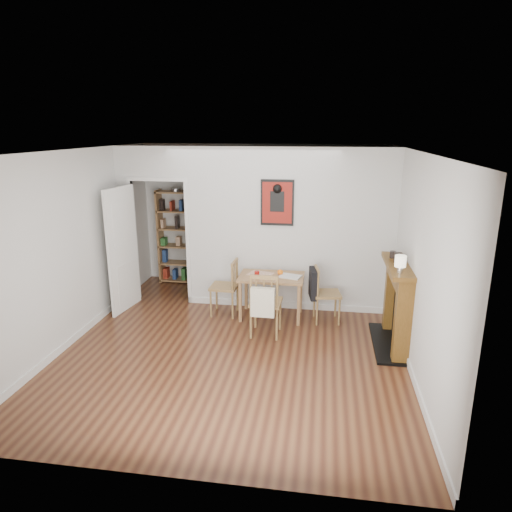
% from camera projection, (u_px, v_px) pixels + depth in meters
% --- Properties ---
extents(ground, '(5.20, 5.20, 0.00)m').
position_uv_depth(ground, '(237.00, 342.00, 6.35)').
color(ground, brown).
rests_on(ground, ground).
extents(room_shell, '(5.20, 5.20, 5.20)m').
position_uv_depth(room_shell, '(258.00, 230.00, 7.26)').
color(room_shell, beige).
rests_on(room_shell, ground).
extents(dining_table, '(0.99, 0.63, 0.68)m').
position_uv_depth(dining_table, '(271.00, 281.00, 7.03)').
color(dining_table, olive).
rests_on(dining_table, ground).
extents(chair_left, '(0.46, 0.46, 0.90)m').
position_uv_depth(chair_left, '(224.00, 287.00, 7.19)').
color(chair_left, olive).
rests_on(chair_left, ground).
extents(chair_right, '(0.55, 0.49, 0.87)m').
position_uv_depth(chair_right, '(326.00, 293.00, 6.92)').
color(chair_right, olive).
rests_on(chair_right, ground).
extents(chair_front, '(0.49, 0.55, 0.95)m').
position_uv_depth(chair_front, '(266.00, 303.00, 6.45)').
color(chair_front, olive).
rests_on(chair_front, ground).
extents(bookshelf, '(0.75, 0.30, 1.77)m').
position_uv_depth(bookshelf, '(178.00, 237.00, 8.62)').
color(bookshelf, olive).
rests_on(bookshelf, ground).
extents(fireplace, '(0.45, 1.25, 1.16)m').
position_uv_depth(fireplace, '(398.00, 303.00, 6.10)').
color(fireplace, brown).
rests_on(fireplace, ground).
extents(red_glass, '(0.08, 0.08, 0.10)m').
position_uv_depth(red_glass, '(257.00, 274.00, 6.92)').
color(red_glass, maroon).
rests_on(red_glass, dining_table).
extents(orange_fruit, '(0.09, 0.09, 0.09)m').
position_uv_depth(orange_fruit, '(280.00, 272.00, 7.04)').
color(orange_fruit, orange).
rests_on(orange_fruit, dining_table).
extents(placemat, '(0.43, 0.37, 0.00)m').
position_uv_depth(placemat, '(260.00, 274.00, 7.10)').
color(placemat, beige).
rests_on(placemat, dining_table).
extents(notebook, '(0.37, 0.31, 0.02)m').
position_uv_depth(notebook, '(290.00, 276.00, 6.96)').
color(notebook, silver).
rests_on(notebook, dining_table).
extents(mantel_lamp, '(0.14, 0.14, 0.22)m').
position_uv_depth(mantel_lamp, '(400.00, 262.00, 5.55)').
color(mantel_lamp, silver).
rests_on(mantel_lamp, fireplace).
extents(ceramic_jar_a, '(0.10, 0.10, 0.12)m').
position_uv_depth(ceramic_jar_a, '(398.00, 257.00, 6.02)').
color(ceramic_jar_a, black).
rests_on(ceramic_jar_a, fireplace).
extents(ceramic_jar_b, '(0.08, 0.08, 0.10)m').
position_uv_depth(ceramic_jar_b, '(393.00, 255.00, 6.21)').
color(ceramic_jar_b, black).
rests_on(ceramic_jar_b, fireplace).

